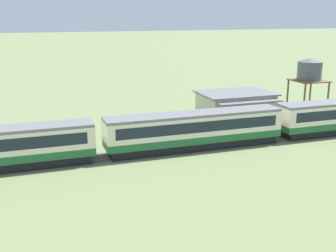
% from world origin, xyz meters
% --- Properties ---
extents(passenger_train, '(105.51, 3.24, 4.09)m').
position_xyz_m(passenger_train, '(-25.57, 1.12, 2.27)').
color(passenger_train, '#1E6033').
rests_on(passenger_train, ground_plane).
extents(railway_track, '(174.63, 3.60, 0.04)m').
position_xyz_m(railway_track, '(-28.32, 1.12, 0.01)').
color(railway_track, '#665B51').
rests_on(railway_track, ground_plane).
extents(station_building, '(10.19, 8.45, 3.94)m').
position_xyz_m(station_building, '(-15.44, 11.30, 2.00)').
color(station_building, beige).
rests_on(station_building, ground_plane).
extents(water_tower, '(4.69, 4.69, 8.09)m').
position_xyz_m(water_tower, '(-2.55, 12.49, 6.23)').
color(water_tower, brown).
rests_on(water_tower, ground_plane).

